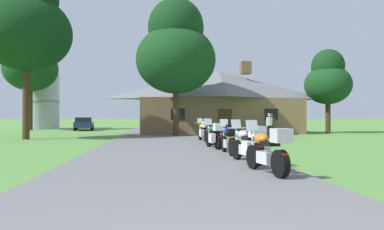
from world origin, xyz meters
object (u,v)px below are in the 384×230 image
Objects in this scene: motorcycle_black_fifth_in_row at (210,133)px; motorcycle_yellow_farthest_in_row at (204,132)px; tree_right_of_lodge at (328,79)px; parked_navy_suv_far_left at (84,123)px; metal_silo_distant at (41,97)px; bystander_white_shirt_beside_signpost at (269,124)px; motorcycle_silver_second_in_row at (249,145)px; motorcycle_blue_third_in_row at (229,139)px; tree_left_far at (31,62)px; tree_left_near at (26,23)px; motorcycle_orange_nearest_to_camera at (268,151)px; tree_by_lodge_front at (176,50)px; motorcycle_green_fourth_in_row at (215,136)px; bystander_olive_shirt_near_lodge at (271,123)px.

motorcycle_black_fifth_in_row is 1.00× the size of motorcycle_yellow_farthest_in_row.
tree_right_of_lodge is 1.56× the size of parked_navy_suv_far_left.
bystander_white_shirt_beside_signpost is at bearing -44.90° from metal_silo_distant.
metal_silo_distant is (-16.93, 24.73, 3.25)m from motorcycle_yellow_farthest_in_row.
motorcycle_silver_second_in_row is 7.35m from motorcycle_black_fifth_in_row.
tree_left_far reaches higher than motorcycle_blue_third_in_row.
tree_left_near is (5.55, -16.73, 0.07)m from tree_left_far.
motorcycle_black_fifth_in_row is at bearing 80.36° from motorcycle_orange_nearest_to_camera.
motorcycle_blue_third_in_row is at bearing 26.67° from bystander_white_shirt_beside_signpost.
motorcycle_yellow_farthest_in_row is 0.43× the size of parked_navy_suv_far_left.
tree_left_far reaches higher than parked_navy_suv_far_left.
bystander_white_shirt_beside_signpost is at bearing -136.72° from tree_right_of_lodge.
tree_by_lodge_front reaches higher than bystander_white_shirt_beside_signpost.
parked_navy_suv_far_left is at bearing 100.37° from motorcycle_silver_second_in_row.
tree_left_near reaches higher than motorcycle_green_fourth_in_row.
tree_right_of_lodge reaches higher than bystander_white_shirt_beside_signpost.
tree_left_near is (-10.95, 8.31, 6.91)m from motorcycle_green_fourth_in_row.
motorcycle_black_fifth_in_row is 1.24× the size of bystander_white_shirt_beside_signpost.
motorcycle_orange_nearest_to_camera is 1.00× the size of motorcycle_green_fourth_in_row.
motorcycle_yellow_farthest_in_row is at bearing 80.30° from motorcycle_orange_nearest_to_camera.
bystander_olive_shirt_near_lodge is at bearing 53.78° from motorcycle_green_fourth_in_row.
tree_left_far is at bearing 120.57° from motorcycle_blue_third_in_row.
tree_left_far is 9.16m from parked_navy_suv_far_left.
motorcycle_black_fifth_in_row is 14.35m from tree_left_near.
tree_left_far is at bearing 161.14° from tree_right_of_lodge.
metal_silo_distant is (-17.03, 34.38, 3.25)m from motorcycle_silver_second_in_row.
tree_left_near is at bearing -39.90° from bystander_white_shirt_beside_signpost.
tree_by_lodge_front is 2.10× the size of parked_navy_suv_far_left.
tree_left_near is at bearing -167.39° from tree_by_lodge_front.
bystander_olive_shirt_near_lodge is at bearing 14.35° from tree_by_lodge_front.
motorcycle_green_fourth_in_row is at bearing 82.64° from motorcycle_silver_second_in_row.
tree_left_far is (-16.65, 22.63, 6.85)m from motorcycle_black_fifth_in_row.
motorcycle_yellow_farthest_in_row is 21.56m from parked_navy_suv_far_left.
motorcycle_orange_nearest_to_camera is at bearing -91.35° from motorcycle_black_fifth_in_row.
motorcycle_black_fifth_in_row is at bearing -97.06° from motorcycle_yellow_farthest_in_row.
tree_right_of_lodge is at bearing 15.95° from tree_left_near.
tree_left_near is (-17.58, -4.19, 6.57)m from bystander_olive_shirt_near_lodge.
bystander_olive_shirt_near_lodge is (6.39, 17.44, 0.34)m from motorcycle_silver_second_in_row.
motorcycle_green_fourth_in_row is (-0.24, 4.95, 0.00)m from motorcycle_silver_second_in_row.
tree_by_lodge_front is (-13.89, -4.57, 1.51)m from tree_right_of_lodge.
bystander_olive_shirt_near_lodge is 0.35× the size of parked_navy_suv_far_left.
bystander_white_shirt_beside_signpost is at bearing 25.50° from motorcycle_yellow_farthest_in_row.
parked_navy_suv_far_left reaches higher than motorcycle_blue_third_in_row.
motorcycle_silver_second_in_row is 0.99× the size of motorcycle_blue_third_in_row.
bystander_white_shirt_beside_signpost is (4.80, 10.13, 0.33)m from motorcycle_blue_third_in_row.
motorcycle_green_fourth_in_row is 0.43× the size of parked_navy_suv_far_left.
motorcycle_black_fifth_in_row is 28.92m from tree_left_far.
bystander_olive_shirt_near_lodge is 1.00× the size of bystander_white_shirt_beside_signpost.
parked_navy_suv_far_left is (-10.61, 30.42, 0.16)m from motorcycle_orange_nearest_to_camera.
bystander_white_shirt_beside_signpost is 11.32m from tree_right_of_lodge.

